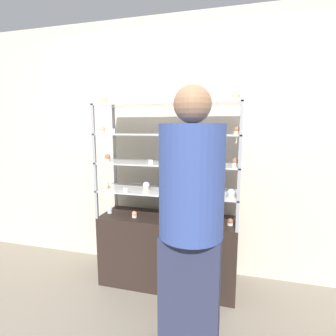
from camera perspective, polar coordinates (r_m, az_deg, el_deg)
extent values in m
plane|color=gray|center=(2.82, 0.00, -23.72)|extent=(20.00, 20.00, 0.00)
cube|color=beige|center=(2.73, 1.95, 4.32)|extent=(8.00, 0.05, 2.60)
cube|color=black|center=(2.65, 0.00, -17.54)|extent=(1.29, 0.42, 0.68)
cube|color=#99999E|center=(2.87, -11.25, -5.59)|extent=(0.02, 0.02, 0.26)
cube|color=#99999E|center=(2.59, 14.92, -7.33)|extent=(0.02, 0.02, 0.26)
cube|color=#99999E|center=(2.53, -15.27, -7.71)|extent=(0.02, 0.02, 0.26)
cube|color=#99999E|center=(2.21, 14.88, -10.19)|extent=(0.02, 0.02, 0.26)
cube|color=silver|center=(2.44, 0.00, -4.98)|extent=(1.29, 0.42, 0.01)
cube|color=#99999E|center=(2.82, -11.41, -0.45)|extent=(0.02, 0.02, 0.26)
cube|color=#99999E|center=(2.53, 15.15, -1.64)|extent=(0.02, 0.02, 0.26)
cube|color=#99999E|center=(2.47, -15.52, -1.90)|extent=(0.02, 0.02, 0.26)
cube|color=#99999E|center=(2.14, 15.16, -3.56)|extent=(0.02, 0.02, 0.26)
cube|color=silver|center=(2.39, 0.00, 1.09)|extent=(1.29, 0.42, 0.01)
cube|color=#99999E|center=(2.79, -11.58, 4.85)|extent=(0.02, 0.02, 0.26)
cube|color=#99999E|center=(2.50, 15.40, 4.25)|extent=(0.02, 0.02, 0.26)
cube|color=#99999E|center=(2.44, -15.78, 4.13)|extent=(0.02, 0.02, 0.26)
cube|color=#99999E|center=(2.10, 15.45, 3.42)|extent=(0.02, 0.02, 0.26)
cube|color=silver|center=(2.37, 0.00, 7.35)|extent=(1.29, 0.42, 0.01)
cube|color=#99999E|center=(2.78, -11.75, 10.21)|extent=(0.02, 0.02, 0.26)
cube|color=#99999E|center=(2.49, 15.65, 10.24)|extent=(0.02, 0.02, 0.26)
cube|color=#99999E|center=(2.43, -16.04, 10.26)|extent=(0.02, 0.02, 0.26)
cube|color=#99999E|center=(2.09, 15.75, 10.55)|extent=(0.02, 0.02, 0.26)
cube|color=silver|center=(2.38, 0.00, 13.65)|extent=(1.29, 0.42, 0.01)
cylinder|color=#DBBC84|center=(2.46, 2.35, -9.79)|extent=(0.16, 0.16, 0.10)
cylinder|color=#8C5B42|center=(2.45, 2.36, -8.44)|extent=(0.17, 0.17, 0.02)
cube|color=#C66660|center=(2.27, 6.54, 8.12)|extent=(0.25, 0.14, 0.06)
cube|color=silver|center=(2.27, 6.55, 8.98)|extent=(0.26, 0.14, 0.01)
cylinder|color=white|center=(2.69, -12.52, -9.30)|extent=(0.05, 0.05, 0.02)
sphere|color=silver|center=(2.68, -12.54, -8.80)|extent=(0.05, 0.05, 0.05)
cylinder|color=white|center=(2.52, -7.31, -10.36)|extent=(0.05, 0.05, 0.02)
sphere|color=#E5996B|center=(2.52, -7.32, -9.83)|extent=(0.05, 0.05, 0.05)
cylinder|color=#CCB28C|center=(2.41, 6.76, -11.27)|extent=(0.05, 0.05, 0.02)
sphere|color=#E5996B|center=(2.41, 6.77, -10.72)|extent=(0.05, 0.05, 0.05)
cylinder|color=beige|center=(2.38, 13.38, -11.76)|extent=(0.05, 0.05, 0.02)
sphere|color=#8C5B42|center=(2.37, 13.40, -11.20)|extent=(0.05, 0.05, 0.05)
cube|color=white|center=(2.28, 4.55, -12.15)|extent=(0.04, 0.00, 0.04)
cylinder|color=#CCB28C|center=(2.57, -13.42, -4.10)|extent=(0.06, 0.06, 0.02)
sphere|color=#F4EAB2|center=(2.57, -13.44, -3.45)|extent=(0.07, 0.07, 0.07)
cylinder|color=#CCB28C|center=(2.46, -4.75, -4.45)|extent=(0.06, 0.06, 0.02)
sphere|color=silver|center=(2.46, -4.76, -3.77)|extent=(0.07, 0.07, 0.07)
cylinder|color=#CCB28C|center=(2.30, 3.99, -5.42)|extent=(0.06, 0.06, 0.02)
sphere|color=white|center=(2.29, 4.00, -4.69)|extent=(0.07, 0.07, 0.07)
cylinder|color=#CCB28C|center=(2.25, 13.50, -5.98)|extent=(0.06, 0.06, 0.02)
sphere|color=silver|center=(2.24, 13.53, -5.23)|extent=(0.07, 0.07, 0.07)
cube|color=white|center=(2.37, -9.25, -4.83)|extent=(0.04, 0.00, 0.04)
cylinder|color=#CCB28C|center=(2.54, -13.01, 1.74)|extent=(0.05, 0.05, 0.03)
sphere|color=#8C5B42|center=(2.54, -13.03, 2.36)|extent=(0.05, 0.05, 0.05)
cylinder|color=beige|center=(2.30, -0.85, 1.24)|extent=(0.05, 0.05, 0.03)
sphere|color=silver|center=(2.29, -0.85, 1.92)|extent=(0.05, 0.05, 0.05)
cylinder|color=beige|center=(2.25, 14.39, 0.78)|extent=(0.05, 0.05, 0.03)
sphere|color=#8C5B42|center=(2.24, 14.42, 1.48)|extent=(0.05, 0.05, 0.05)
cube|color=white|center=(2.24, -3.79, 1.24)|extent=(0.04, 0.00, 0.04)
cylinder|color=beige|center=(2.51, -14.07, 7.61)|extent=(0.05, 0.05, 0.03)
sphere|color=#E5996B|center=(2.51, -14.09, 8.23)|extent=(0.05, 0.05, 0.05)
cylinder|color=beige|center=(2.31, -0.56, 7.79)|extent=(0.05, 0.05, 0.03)
sphere|color=white|center=(2.31, -0.56, 8.45)|extent=(0.05, 0.05, 0.05)
cylinder|color=#CCB28C|center=(2.17, 14.71, 7.42)|extent=(0.05, 0.05, 0.03)
sphere|color=#8C5B42|center=(2.17, 14.74, 8.13)|extent=(0.05, 0.05, 0.05)
cube|color=white|center=(2.35, -11.88, 7.83)|extent=(0.04, 0.00, 0.04)
cylinder|color=#CCB28C|center=(2.55, -13.81, 13.53)|extent=(0.06, 0.06, 0.03)
sphere|color=#E5996B|center=(2.55, -13.84, 14.22)|extent=(0.06, 0.06, 0.06)
cylinder|color=#CCB28C|center=(2.40, -7.55, 14.01)|extent=(0.06, 0.06, 0.03)
sphere|color=white|center=(2.40, -7.57, 14.74)|extent=(0.06, 0.06, 0.06)
cylinder|color=#CCB28C|center=(2.29, -0.97, 14.34)|extent=(0.06, 0.06, 0.03)
sphere|color=silver|center=(2.29, -0.97, 15.10)|extent=(0.06, 0.06, 0.06)
cylinder|color=beige|center=(2.29, 6.91, 14.27)|extent=(0.06, 0.06, 0.03)
sphere|color=white|center=(2.29, 6.92, 15.03)|extent=(0.06, 0.06, 0.06)
cylinder|color=white|center=(2.21, 14.55, 14.25)|extent=(0.06, 0.06, 0.03)
sphere|color=#E5996B|center=(2.21, 14.58, 15.04)|extent=(0.06, 0.06, 0.06)
cube|color=white|center=(2.30, -9.13, 14.39)|extent=(0.04, 0.00, 0.04)
torus|color=#EFB2BC|center=(2.50, -6.33, 14.00)|extent=(0.15, 0.15, 0.04)
cube|color=#282D47|center=(1.96, 4.79, -25.46)|extent=(0.39, 0.22, 0.82)
cylinder|color=#33478C|center=(1.65, 5.13, -2.89)|extent=(0.41, 0.41, 0.72)
sphere|color=#936B4C|center=(1.63, 5.37, 13.69)|extent=(0.23, 0.23, 0.23)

